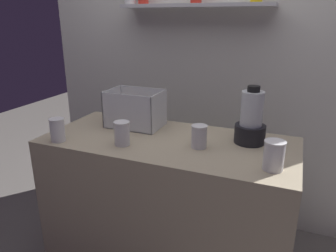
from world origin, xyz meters
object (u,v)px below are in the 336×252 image
at_px(carrot_display_bin, 135,115).
at_px(juice_cup_beet_left, 122,135).
at_px(blender_pitcher, 251,121).
at_px(juice_cup_mango_far_left, 58,131).
at_px(juice_cup_beet_middle, 199,137).
at_px(juice_cup_pomegranate_right, 274,157).

xyz_separation_m(carrot_display_bin, juice_cup_beet_left, (0.08, -0.31, -0.01)).
xyz_separation_m(blender_pitcher, juice_cup_mango_far_left, (-0.98, -0.38, -0.06)).
bearing_deg(juice_cup_beet_middle, blender_pitcher, 35.83).
bearing_deg(juice_cup_beet_left, blender_pitcher, 24.88).
bearing_deg(juice_cup_mango_far_left, carrot_display_bin, 55.79).
height_order(blender_pitcher, juice_cup_pomegranate_right, blender_pitcher).
distance_m(juice_cup_mango_far_left, juice_cup_pomegranate_right, 1.13).
distance_m(juice_cup_beet_middle, juice_cup_pomegranate_right, 0.40).
xyz_separation_m(blender_pitcher, juice_cup_pomegranate_right, (0.15, -0.29, -0.06)).
relative_size(blender_pitcher, juice_cup_mango_far_left, 2.43).
bearing_deg(blender_pitcher, juice_cup_mango_far_left, -158.97).
bearing_deg(juice_cup_mango_far_left, juice_cup_pomegranate_right, 4.39).
xyz_separation_m(carrot_display_bin, juice_cup_pomegranate_right, (0.86, -0.31, -0.01)).
distance_m(carrot_display_bin, juice_cup_beet_middle, 0.51).
relative_size(blender_pitcher, juice_cup_beet_middle, 2.60).
bearing_deg(juice_cup_pomegranate_right, carrot_display_bin, 160.12).
relative_size(carrot_display_bin, blender_pitcher, 1.06).
height_order(blender_pitcher, juice_cup_beet_middle, blender_pitcher).
distance_m(carrot_display_bin, blender_pitcher, 0.71).
height_order(blender_pitcher, juice_cup_beet_left, blender_pitcher).
xyz_separation_m(carrot_display_bin, juice_cup_beet_middle, (0.47, -0.19, -0.01)).
xyz_separation_m(blender_pitcher, juice_cup_beet_middle, (-0.23, -0.17, -0.07)).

